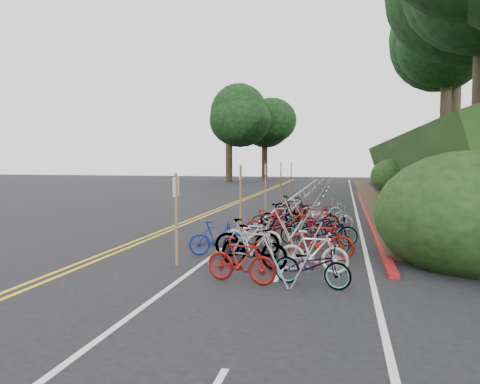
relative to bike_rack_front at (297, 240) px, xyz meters
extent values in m
plane|color=black|center=(-3.48, 1.92, -0.80)|extent=(120.00, 120.00, 0.00)
cube|color=gold|center=(-5.63, 11.92, -0.80)|extent=(0.12, 80.00, 0.01)
cube|color=gold|center=(-5.33, 11.92, -0.80)|extent=(0.12, 80.00, 0.01)
cube|color=silver|center=(-2.48, 11.92, -0.80)|extent=(0.12, 80.00, 0.01)
cube|color=silver|center=(1.72, 11.92, -0.80)|extent=(0.12, 80.00, 0.01)
cube|color=silver|center=(-0.38, -0.08, -0.80)|extent=(0.10, 1.60, 0.01)
cube|color=silver|center=(-0.38, 5.92, -0.80)|extent=(0.10, 1.60, 0.01)
cube|color=silver|center=(-0.38, 11.92, -0.80)|extent=(0.10, 1.60, 0.01)
cube|color=silver|center=(-0.38, 17.92, -0.80)|extent=(0.10, 1.60, 0.01)
cube|color=silver|center=(-0.38, 23.92, -0.80)|extent=(0.10, 1.60, 0.01)
cube|color=silver|center=(-0.38, 29.92, -0.80)|extent=(0.10, 1.60, 0.01)
cube|color=silver|center=(-0.38, 35.92, -0.80)|extent=(0.10, 1.60, 0.01)
cube|color=maroon|center=(2.22, 13.92, -0.75)|extent=(0.25, 28.00, 0.10)
cube|color=black|center=(10.02, 23.92, 2.00)|extent=(12.32, 44.00, 9.11)
cube|color=#382819|center=(2.92, 23.92, -0.72)|extent=(1.40, 44.00, 0.16)
ellipsoid|color=#284C19|center=(3.72, 4.92, 0.24)|extent=(2.00, 2.80, 1.60)
ellipsoid|color=#284C19|center=(4.52, 9.92, 0.75)|extent=(2.60, 3.64, 2.08)
ellipsoid|color=#284C19|center=(5.72, 15.92, 1.19)|extent=(2.20, 3.08, 1.76)
ellipsoid|color=#284C19|center=(4.32, 21.92, 0.76)|extent=(3.00, 4.20, 2.40)
ellipsoid|color=#284C19|center=(5.02, 27.92, 0.93)|extent=(2.40, 3.36, 1.92)
ellipsoid|color=#284C19|center=(6.32, 31.92, 1.61)|extent=(2.80, 3.92, 2.24)
ellipsoid|color=#284C19|center=(3.52, 7.92, 0.10)|extent=(1.80, 2.52, 1.44)
ellipsoid|color=#284C19|center=(6.52, 19.92, 1.80)|extent=(3.20, 4.48, 2.56)
ellipsoid|color=black|center=(4.52, 2.42, 0.41)|extent=(5.28, 6.16, 3.52)
cylinder|color=#2D2319|center=(9.02, 29.92, 5.12)|extent=(0.83, 0.83, 6.23)
ellipsoid|color=black|center=(9.02, 29.92, 10.72)|extent=(8.31, 8.31, 7.89)
cylinder|color=#2D2319|center=(11.52, 37.92, 6.26)|extent=(0.88, 0.88, 7.12)
ellipsoid|color=black|center=(11.52, 37.92, 12.79)|extent=(9.89, 9.89, 9.39)
cylinder|color=#2D2319|center=(-12.48, 43.92, 2.09)|extent=(0.81, 0.81, 5.78)
ellipsoid|color=black|center=(-12.48, 43.92, 7.36)|extent=(7.91, 7.91, 7.52)
cylinder|color=#2D2319|center=(-9.48, 51.92, 1.87)|extent=(0.78, 0.78, 5.34)
ellipsoid|color=black|center=(-9.48, 51.92, 6.62)|extent=(6.92, 6.92, 6.58)
cylinder|color=gray|center=(0.00, 0.00, 0.26)|extent=(0.05, 3.05, 0.05)
cylinder|color=gray|center=(-0.28, -1.43, -0.27)|extent=(0.54, 0.04, 1.04)
cylinder|color=gray|center=(0.28, -1.43, -0.27)|extent=(0.54, 0.04, 1.04)
cylinder|color=gray|center=(-0.28, 1.43, -0.27)|extent=(0.54, 0.04, 1.04)
cylinder|color=gray|center=(0.28, 1.43, -0.27)|extent=(0.54, 0.04, 1.04)
cylinder|color=gray|center=(-0.48, 4.92, 0.35)|extent=(0.05, 3.00, 0.05)
cylinder|color=gray|center=(-0.76, 3.52, -0.22)|extent=(0.58, 0.04, 1.13)
cylinder|color=gray|center=(-0.20, 3.52, -0.22)|extent=(0.58, 0.04, 1.13)
cylinder|color=gray|center=(-0.76, 6.32, -0.22)|extent=(0.58, 0.04, 1.13)
cylinder|color=gray|center=(-0.20, 6.32, -0.22)|extent=(0.58, 0.04, 1.13)
cylinder|color=gray|center=(-0.48, 9.92, 0.35)|extent=(0.05, 3.00, 0.05)
cylinder|color=gray|center=(-0.76, 8.52, -0.22)|extent=(0.58, 0.04, 1.13)
cylinder|color=gray|center=(-0.20, 8.52, -0.22)|extent=(0.58, 0.04, 1.13)
cylinder|color=gray|center=(-0.76, 11.32, -0.22)|extent=(0.58, 0.04, 1.13)
cylinder|color=gray|center=(-0.20, 11.32, -0.22)|extent=(0.58, 0.04, 1.13)
cylinder|color=gray|center=(-0.48, 14.92, 0.35)|extent=(0.05, 3.00, 0.05)
cylinder|color=gray|center=(-0.76, 13.52, -0.22)|extent=(0.58, 0.04, 1.13)
cylinder|color=gray|center=(-0.20, 13.52, -0.22)|extent=(0.58, 0.04, 1.13)
cylinder|color=gray|center=(-0.76, 16.32, -0.22)|extent=(0.58, 0.04, 1.13)
cylinder|color=gray|center=(-0.20, 16.32, -0.22)|extent=(0.58, 0.04, 1.13)
cylinder|color=gray|center=(-0.48, 19.92, 0.35)|extent=(0.05, 3.00, 0.05)
cylinder|color=gray|center=(-0.76, 18.52, -0.22)|extent=(0.58, 0.04, 1.13)
cylinder|color=gray|center=(-0.20, 18.52, -0.22)|extent=(0.58, 0.04, 1.13)
cylinder|color=gray|center=(-0.76, 21.32, -0.22)|extent=(0.58, 0.04, 1.13)
cylinder|color=gray|center=(-0.20, 21.32, -0.22)|extent=(0.58, 0.04, 1.13)
cylinder|color=gray|center=(-0.48, 24.92, 0.35)|extent=(0.05, 3.00, 0.05)
cylinder|color=gray|center=(-0.76, 23.52, -0.22)|extent=(0.58, 0.04, 1.13)
cylinder|color=gray|center=(-0.20, 23.52, -0.22)|extent=(0.58, 0.04, 1.13)
cylinder|color=gray|center=(-0.76, 26.32, -0.22)|extent=(0.58, 0.04, 1.13)
cylinder|color=gray|center=(-0.20, 26.32, -0.22)|extent=(0.58, 0.04, 1.13)
cylinder|color=brown|center=(-3.07, 0.21, 0.38)|extent=(0.08, 0.08, 2.36)
cube|color=silver|center=(-3.07, 0.21, 1.21)|extent=(0.02, 0.40, 0.50)
cylinder|color=brown|center=(-2.88, 6.92, 0.45)|extent=(0.08, 0.08, 2.50)
cube|color=silver|center=(-2.88, 6.92, 1.35)|extent=(0.02, 0.40, 0.50)
cylinder|color=brown|center=(-2.88, 12.92, 0.45)|extent=(0.08, 0.08, 2.50)
cube|color=silver|center=(-2.88, 12.92, 1.35)|extent=(0.02, 0.40, 0.50)
cylinder|color=brown|center=(-2.88, 18.92, 0.45)|extent=(0.08, 0.08, 2.50)
cube|color=silver|center=(-2.88, 18.92, 1.35)|extent=(0.02, 0.40, 0.50)
cylinder|color=brown|center=(-2.88, 24.92, 0.45)|extent=(0.08, 0.08, 2.50)
cube|color=silver|center=(-2.88, 24.92, 1.35)|extent=(0.02, 0.40, 0.50)
imported|color=navy|center=(-2.42, 1.71, -0.32)|extent=(1.02, 1.65, 0.96)
imported|color=maroon|center=(-1.10, -1.10, -0.30)|extent=(0.89, 1.74, 1.01)
imported|color=slate|center=(0.44, -1.05, -0.35)|extent=(1.07, 1.82, 0.90)
imported|color=slate|center=(-1.08, 0.24, -0.26)|extent=(0.94, 1.87, 1.08)
imported|color=beige|center=(0.38, 0.14, -0.29)|extent=(0.64, 1.72, 1.01)
imported|color=slate|center=(-1.50, 1.55, -0.26)|extent=(0.86, 1.85, 1.07)
imported|color=maroon|center=(0.48, 1.59, -0.26)|extent=(0.60, 1.83, 1.08)
imported|color=beige|center=(-1.55, 2.61, -0.34)|extent=(0.81, 1.81, 0.92)
imported|color=slate|center=(0.46, 2.52, -0.37)|extent=(0.77, 1.68, 0.85)
imported|color=slate|center=(-1.14, 3.63, -0.34)|extent=(1.19, 1.85, 0.92)
imported|color=slate|center=(0.61, 3.72, -0.32)|extent=(0.95, 1.92, 0.96)
imported|color=maroon|center=(-1.48, 4.94, -0.32)|extent=(0.90, 1.65, 0.96)
imported|color=slate|center=(0.17, 5.10, -0.33)|extent=(0.79, 1.83, 0.94)
imported|color=slate|center=(-1.44, 6.30, -0.34)|extent=(0.66, 1.77, 0.92)
imported|color=maroon|center=(0.09, 6.30, -0.26)|extent=(0.97, 1.85, 1.07)
imported|color=slate|center=(-1.36, 7.26, -0.32)|extent=(0.95, 1.65, 0.96)
imported|color=#9E9EA3|center=(0.65, 7.38, -0.35)|extent=(1.19, 1.82, 0.90)
imported|color=maroon|center=(-1.08, 8.59, -0.31)|extent=(1.03, 1.67, 0.97)
imported|color=#9E9EA3|center=(0.45, 8.52, -0.35)|extent=(1.06, 1.81, 0.90)
imported|color=black|center=(-1.13, 9.83, -0.29)|extent=(1.02, 1.75, 1.02)
imported|color=#9E9EA3|center=(0.15, 9.76, -0.32)|extent=(0.99, 1.92, 0.96)
imported|color=slate|center=(-1.38, 10.91, -0.31)|extent=(0.95, 1.70, 0.99)
camera|label=1|loc=(1.06, -10.93, 1.90)|focal=35.00mm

